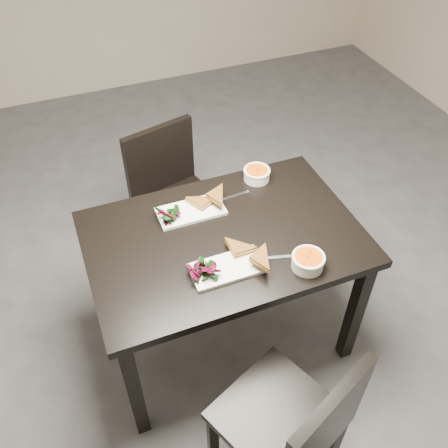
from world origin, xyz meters
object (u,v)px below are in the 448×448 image
(table, at_px, (224,251))
(soup_bowl_far, at_px, (257,174))
(chair_near, at_px, (295,424))
(soup_bowl_near, at_px, (308,261))
(chair_far, at_px, (173,192))
(plate_far, at_px, (191,211))
(plate_near, at_px, (227,268))

(table, distance_m, soup_bowl_far, 0.45)
(chair_near, distance_m, soup_bowl_near, 0.62)
(chair_far, distance_m, plate_far, 0.56)
(table, bearing_deg, plate_near, -107.91)
(soup_bowl_far, bearing_deg, soup_bowl_near, -94.08)
(table, distance_m, soup_bowl_near, 0.41)
(soup_bowl_near, bearing_deg, plate_far, 124.84)
(plate_far, height_order, soup_bowl_far, soup_bowl_far)
(plate_near, xyz_separation_m, soup_bowl_near, (0.31, -0.11, 0.03))
(chair_far, xyz_separation_m, plate_far, (-0.04, -0.48, 0.27))
(chair_far, xyz_separation_m, soup_bowl_near, (0.30, -0.97, 0.30))
(plate_far, bearing_deg, chair_far, 85.11)
(chair_far, bearing_deg, plate_far, -109.41)
(plate_far, bearing_deg, soup_bowl_far, 16.62)
(soup_bowl_near, xyz_separation_m, plate_far, (-0.34, 0.49, -0.03))
(soup_bowl_near, relative_size, plate_far, 0.45)
(soup_bowl_near, distance_m, soup_bowl_far, 0.60)
(soup_bowl_near, bearing_deg, chair_far, 107.06)
(chair_far, height_order, soup_bowl_near, chair_far)
(table, xyz_separation_m, plate_near, (-0.06, -0.19, 0.11))
(table, height_order, plate_far, plate_far)
(plate_near, bearing_deg, table, 72.09)
(table, bearing_deg, soup_bowl_far, 46.29)
(chair_far, height_order, plate_near, chair_far)
(chair_near, relative_size, plate_far, 2.77)
(chair_far, distance_m, soup_bowl_far, 0.59)
(soup_bowl_near, bearing_deg, soup_bowl_far, 85.92)
(soup_bowl_near, distance_m, plate_far, 0.60)
(soup_bowl_near, xyz_separation_m, soup_bowl_far, (0.04, 0.60, -0.00))
(soup_bowl_near, bearing_deg, plate_near, 161.19)
(chair_near, distance_m, soup_bowl_far, 1.16)
(chair_near, height_order, plate_far, chair_near)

